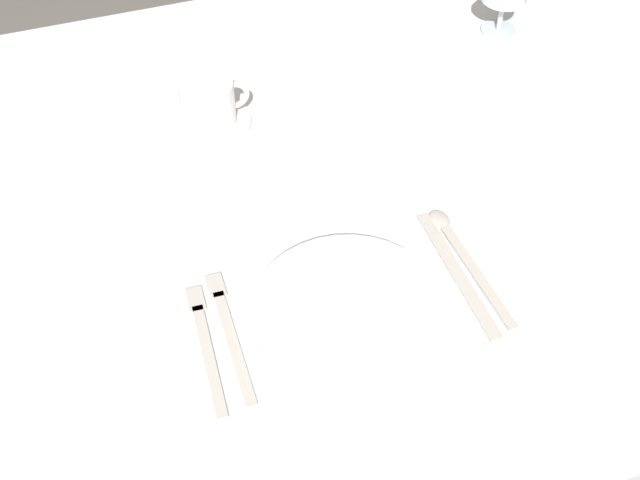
{
  "coord_description": "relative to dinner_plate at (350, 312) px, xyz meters",
  "views": [
    {
      "loc": [
        -0.25,
        -0.85,
        1.61
      ],
      "look_at": [
        0.0,
        -0.12,
        0.76
      ],
      "focal_mm": 47.55,
      "sensor_mm": 36.0,
      "label": 1
    }
  ],
  "objects": [
    {
      "name": "ground_plane",
      "position": [
        -0.0,
        0.24,
        -0.75
      ],
      "size": [
        6.0,
        6.0,
        0.0
      ],
      "primitive_type": "plane",
      "color": "slate"
    },
    {
      "name": "dining_table",
      "position": [
        -0.0,
        0.24,
        -0.09
      ],
      "size": [
        1.8,
        1.11,
        0.74
      ],
      "color": "white",
      "rests_on": "ground"
    },
    {
      "name": "dinner_plate",
      "position": [
        0.0,
        0.0,
        0.0
      ],
      "size": [
        0.25,
        0.25,
        0.02
      ],
      "primitive_type": "cylinder",
      "color": "white",
      "rests_on": "dining_table"
    },
    {
      "name": "fork_outer",
      "position": [
        -0.15,
        0.03,
        -0.01
      ],
      "size": [
        0.02,
        0.21,
        0.0
      ],
      "color": "beige",
      "rests_on": "dining_table"
    },
    {
      "name": "fork_inner",
      "position": [
        -0.19,
        0.02,
        -0.01
      ],
      "size": [
        0.03,
        0.2,
        0.0
      ],
      "color": "beige",
      "rests_on": "dining_table"
    },
    {
      "name": "dinner_knife",
      "position": [
        0.16,
        0.01,
        -0.01
      ],
      "size": [
        0.02,
        0.23,
        0.0
      ],
      "color": "beige",
      "rests_on": "dining_table"
    },
    {
      "name": "spoon_soup",
      "position": [
        0.18,
        0.05,
        -0.01
      ],
      "size": [
        0.03,
        0.23,
        0.01
      ],
      "color": "beige",
      "rests_on": "dining_table"
    },
    {
      "name": "saucer_left",
      "position": [
        -0.08,
        0.42,
        -0.0
      ],
      "size": [
        0.13,
        0.13,
        0.01
      ],
      "primitive_type": "cylinder",
      "color": "white",
      "rests_on": "dining_table"
    },
    {
      "name": "coffee_cup_left",
      "position": [
        -0.08,
        0.42,
        0.04
      ],
      "size": [
        0.11,
        0.09,
        0.07
      ],
      "color": "white",
      "rests_on": "saucer_left"
    }
  ]
}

